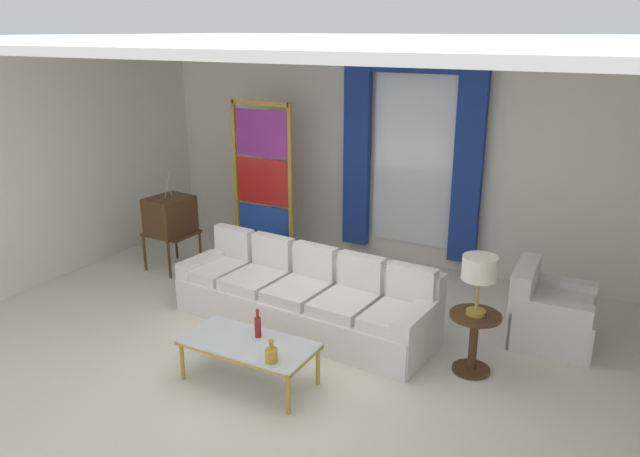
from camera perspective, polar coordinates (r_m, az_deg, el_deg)
ground_plane at (r=6.34m, az=-3.74°, el=-11.35°), size 16.00×16.00×0.00m
wall_rear at (r=8.42m, az=7.23°, el=6.89°), size 8.00×0.12×3.00m
wall_left at (r=8.62m, az=-22.91°, el=5.87°), size 0.12×7.00×3.00m
ceiling_slab at (r=6.21m, az=-0.23°, el=17.25°), size 8.00×7.60×0.04m
curtained_window at (r=8.14m, az=8.49°, el=8.18°), size 2.00×0.17×2.70m
couch_white_long at (r=6.77m, az=-1.23°, el=-6.39°), size 2.98×1.13×0.86m
coffee_table at (r=5.70m, az=-6.63°, el=-10.74°), size 1.23×0.60×0.41m
bottle_blue_decanter at (r=5.71m, az=-5.79°, el=-8.97°), size 0.06×0.06×0.28m
bottle_crystal_tall at (r=5.32m, az=-4.55°, el=-11.52°), size 0.11×0.11×0.22m
vintage_tv at (r=8.41m, az=-13.76°, el=1.07°), size 0.62×0.64×1.35m
armchair_white at (r=6.83m, az=20.34°, el=-7.52°), size 0.85×0.85×0.80m
stained_glass_divider at (r=8.54m, az=-5.34°, el=4.07°), size 0.95×0.05×2.20m
peacock_figurine at (r=8.36m, az=-4.27°, el=-2.22°), size 0.44×0.60×0.50m
round_side_table at (r=6.01m, az=14.08°, el=-9.78°), size 0.48×0.48×0.59m
table_lamp_brass at (r=5.73m, az=14.59°, el=-3.81°), size 0.32×0.32×0.57m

